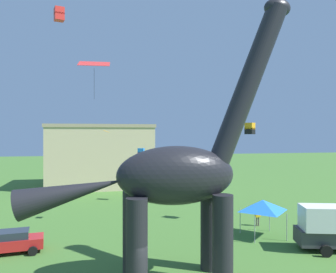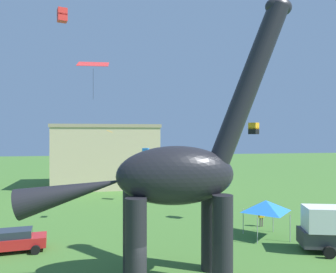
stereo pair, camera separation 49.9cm
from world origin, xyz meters
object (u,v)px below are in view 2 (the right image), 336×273
at_px(person_photographer, 261,216).
at_px(kite_near_low, 254,128).
at_px(parked_sedan_left, 15,240).
at_px(kite_high_right, 146,152).
at_px(kite_mid_center, 110,131).
at_px(kite_high_left, 62,15).
at_px(dinosaur_sculpture, 175,175).
at_px(festival_canopy_tent, 266,206).
at_px(kite_far_right, 93,64).

relative_size(person_photographer, kite_near_low, 1.53).
xyz_separation_m(parked_sedan_left, kite_near_low, (19.78, 3.87, 8.04)).
relative_size(parked_sedan_left, kite_high_right, 4.29).
bearing_deg(kite_mid_center, kite_high_left, -128.61).
bearing_deg(dinosaur_sculpture, festival_canopy_tent, 67.29).
bearing_deg(kite_mid_center, kite_high_right, 64.89).
relative_size(person_photographer, kite_high_left, 1.62).
bearing_deg(person_photographer, dinosaur_sculpture, -146.48).
bearing_deg(dinosaur_sculpture, kite_near_low, 78.50).
height_order(dinosaur_sculpture, parked_sedan_left, dinosaur_sculpture).
distance_m(dinosaur_sculpture, kite_mid_center, 13.91).
height_order(person_photographer, kite_far_right, kite_far_right).
bearing_deg(kite_high_right, kite_near_low, -54.80).
bearing_deg(kite_far_right, person_photographer, 37.85).
height_order(parked_sedan_left, kite_mid_center, kite_mid_center).
distance_m(kite_high_right, kite_mid_center, 10.82).
distance_m(kite_far_right, kite_near_low, 18.79).
distance_m(parked_sedan_left, kite_far_right, 14.88).
bearing_deg(festival_canopy_tent, dinosaur_sculpture, -143.52).
height_order(kite_high_right, kite_near_low, kite_near_low).
bearing_deg(person_photographer, kite_high_left, 172.82).
bearing_deg(person_photographer, kite_near_low, 97.62).
height_order(kite_high_right, kite_mid_center, kite_mid_center).
bearing_deg(kite_high_left, kite_high_right, 60.04).
height_order(dinosaur_sculpture, person_photographer, dinosaur_sculpture).
bearing_deg(festival_canopy_tent, kite_near_low, 78.76).
height_order(person_photographer, kite_high_right, kite_high_right).
bearing_deg(person_photographer, parked_sedan_left, 177.71).
bearing_deg(kite_high_left, person_photographer, 3.40).
bearing_deg(kite_mid_center, kite_near_low, -11.52).
height_order(parked_sedan_left, kite_high_left, kite_high_left).
xyz_separation_m(parked_sedan_left, festival_canopy_tent, (18.98, -0.17, 1.74)).
relative_size(parked_sedan_left, kite_far_right, 2.23).
distance_m(dinosaur_sculpture, kite_high_right, 22.77).
xyz_separation_m(person_photographer, kite_mid_center, (-13.38, 3.61, 7.59)).
relative_size(person_photographer, kite_high_right, 1.60).
distance_m(festival_canopy_tent, kite_near_low, 7.53).
relative_size(kite_high_left, kite_near_low, 0.94).
height_order(kite_mid_center, kite_near_low, kite_near_low).
bearing_deg(festival_canopy_tent, kite_mid_center, 151.33).
bearing_deg(kite_near_low, kite_high_left, -173.33).
bearing_deg(kite_high_right, kite_far_right, -102.65).
relative_size(kite_high_right, kite_mid_center, 1.33).
bearing_deg(kite_far_right, kite_high_left, 104.91).
xyz_separation_m(dinosaur_sculpture, kite_near_low, (9.60, 10.55, 2.87)).
bearing_deg(dinosaur_sculpture, kite_far_right, -129.86).
bearing_deg(person_photographer, kite_mid_center, 154.32).
bearing_deg(kite_near_low, kite_high_right, 125.20).
bearing_deg(parked_sedan_left, kite_far_right, -62.69).
bearing_deg(kite_high_right, kite_high_left, -119.96).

